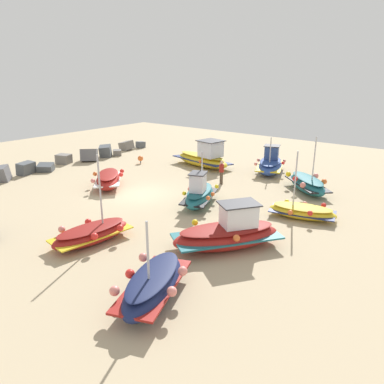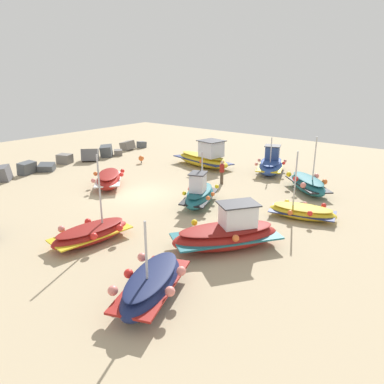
% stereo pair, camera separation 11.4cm
% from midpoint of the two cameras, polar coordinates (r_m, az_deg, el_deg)
% --- Properties ---
extents(ground_plane, '(50.12, 50.12, 0.00)m').
position_cam_midpoint_polar(ground_plane, '(23.39, -8.06, -0.32)').
color(ground_plane, tan).
extents(fishing_boat_0, '(3.87, 2.18, 3.97)m').
position_cam_midpoint_polar(fishing_boat_0, '(17.19, -15.23, -6.22)').
color(fishing_boat_0, maroon).
rests_on(fishing_boat_0, ground_plane).
extents(fishing_boat_1, '(3.97, 2.67, 3.05)m').
position_cam_midpoint_polar(fishing_boat_1, '(21.09, 1.33, -0.38)').
color(fishing_boat_1, '#1E6670').
rests_on(fishing_boat_1, ground_plane).
extents(fishing_boat_3, '(3.84, 3.93, 3.68)m').
position_cam_midpoint_polar(fishing_boat_3, '(24.62, 17.67, 1.23)').
color(fishing_boat_3, '#1E6670').
rests_on(fishing_boat_3, ground_plane).
extents(fishing_boat_4, '(3.70, 3.78, 1.08)m').
position_cam_midpoint_polar(fishing_boat_4, '(25.10, -12.71, 1.97)').
color(fishing_boat_4, maroon).
rests_on(fishing_boat_4, ground_plane).
extents(fishing_boat_5, '(5.04, 4.30, 2.02)m').
position_cam_midpoint_polar(fishing_boat_5, '(16.13, 5.75, -6.41)').
color(fishing_boat_5, maroon).
rests_on(fishing_boat_5, ground_plane).
extents(fishing_boat_6, '(2.94, 5.61, 2.33)m').
position_cam_midpoint_polar(fishing_boat_6, '(29.82, 2.04, 5.34)').
color(fishing_boat_6, gold).
rests_on(fishing_boat_6, ground_plane).
extents(fishing_boat_7, '(4.13, 2.76, 3.01)m').
position_cam_midpoint_polar(fishing_boat_7, '(12.74, -6.00, -14.12)').
color(fishing_boat_7, navy).
rests_on(fishing_boat_7, ground_plane).
extents(fishing_boat_8, '(4.47, 3.07, 2.85)m').
position_cam_midpoint_polar(fishing_boat_8, '(28.60, 12.31, 4.22)').
color(fishing_boat_8, '#2D4C9E').
rests_on(fishing_boat_8, ground_plane).
extents(fishing_boat_9, '(2.17, 3.68, 3.58)m').
position_cam_midpoint_polar(fishing_boat_9, '(20.13, 16.93, -2.92)').
color(fishing_boat_9, gold).
rests_on(fishing_boat_9, ground_plane).
extents(person_walking, '(0.32, 0.32, 1.62)m').
position_cam_midpoint_polar(person_walking, '(25.10, 4.81, 3.31)').
color(person_walking, brown).
rests_on(person_walking, ground_plane).
extents(breakwater_rocks, '(22.23, 2.78, 1.33)m').
position_cam_midpoint_polar(breakwater_rocks, '(31.24, -21.92, 4.07)').
color(breakwater_rocks, slate).
rests_on(breakwater_rocks, ground_plane).
extents(mooring_buoy_0, '(0.46, 0.46, 0.65)m').
position_cam_midpoint_polar(mooring_buoy_0, '(31.31, -7.81, 5.21)').
color(mooring_buoy_0, '#3F3F42').
rests_on(mooring_buoy_0, ground_plane).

